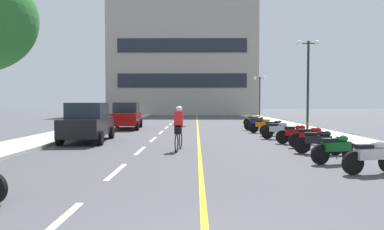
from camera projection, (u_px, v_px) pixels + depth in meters
The scene contains 33 objects.
ground_plane at pixel (194, 129), 24.24m from camera, with size 140.00×140.00×0.00m, color #47474C.
curb_left at pixel (103, 125), 27.32m from camera, with size 2.40×72.00×0.12m, color #B7B2A8.
curb_right at pixel (287, 125), 27.16m from camera, with size 2.40×72.00×0.12m, color #B7B2A8.
lane_dash_0 at pixel (56, 224), 5.28m from camera, with size 0.14×2.20×0.01m, color silver.
lane_dash_1 at pixel (116, 171), 9.28m from camera, with size 0.14×2.20×0.01m, color silver.
lane_dash_2 at pixel (140, 150), 13.27m from camera, with size 0.14×2.20×0.01m, color silver.
lane_dash_3 at pixel (153, 139), 17.27m from camera, with size 0.14×2.20×0.01m, color silver.
lane_dash_4 at pixel (161, 132), 21.27m from camera, with size 0.14×2.20×0.01m, color silver.
lane_dash_5 at pixel (167, 127), 25.26m from camera, with size 0.14×2.20×0.01m, color silver.
lane_dash_6 at pixel (171, 124), 29.26m from camera, with size 0.14×2.20×0.01m, color silver.
lane_dash_7 at pixel (174, 121), 33.26m from camera, with size 0.14×2.20×0.01m, color silver.
lane_dash_8 at pixel (176, 119), 37.25m from camera, with size 0.14×2.20×0.01m, color silver.
lane_dash_9 at pixel (178, 118), 41.25m from camera, with size 0.14×2.20×0.01m, color silver.
lane_dash_10 at pixel (180, 116), 45.25m from camera, with size 0.14×2.20×0.01m, color silver.
lane_dash_11 at pixel (181, 115), 49.25m from camera, with size 0.14×2.20×0.01m, color silver.
centre_line_yellow at pixel (198, 126), 27.24m from camera, with size 0.12×66.00×0.01m, color gold.
office_building at pixel (183, 61), 52.65m from camera, with size 21.23×9.53×16.07m.
street_lamp_mid at pixel (308, 65), 21.38m from camera, with size 1.46×0.36×5.51m.
street_lamp_far at pixel (260, 87), 38.93m from camera, with size 1.46×0.36×4.58m.
parked_car_near at pixel (88, 122), 16.23m from camera, with size 2.16×4.31×1.82m.
parked_car_mid at pixel (127, 116), 23.96m from camera, with size 2.18×4.32×1.82m.
motorcycle_1 at pixel (372, 156), 8.97m from camera, with size 1.67×0.69×0.92m.
motorcycle_2 at pixel (336, 148), 10.45m from camera, with size 1.65×0.75×0.92m.
motorcycle_3 at pixel (319, 141), 12.31m from camera, with size 1.63×0.81×0.92m.
motorcycle_4 at pixel (311, 137), 13.87m from camera, with size 1.69×0.61×0.92m.
motorcycle_5 at pixel (296, 133), 15.30m from camera, with size 1.69×0.62×0.92m.
motorcycle_6 at pixel (279, 130), 17.31m from camera, with size 1.70×0.60×0.92m.
motorcycle_7 at pixel (275, 127), 19.01m from camera, with size 1.69×0.62×0.92m.
motorcycle_8 at pixel (263, 125), 20.82m from camera, with size 1.70×0.60×0.92m.
motorcycle_9 at pixel (257, 123), 22.82m from camera, with size 1.70×0.60×0.92m.
motorcycle_10 at pixel (257, 122), 24.50m from camera, with size 1.66×0.74×0.92m.
motorcycle_11 at pixel (255, 120), 26.03m from camera, with size 1.64×0.78×0.92m.
cyclist_rider at pixel (179, 127), 13.25m from camera, with size 0.43×1.77×1.71m.
Camera 1 is at (0.12, -3.19, 1.85)m, focal length 32.60 mm.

